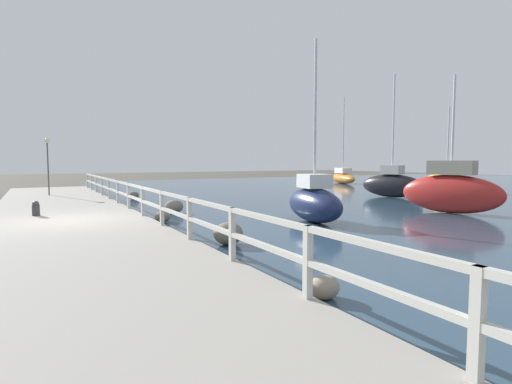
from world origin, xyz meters
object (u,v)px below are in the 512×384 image
Objects in this scene: dock_lamp at (47,151)px; sailboat_navy at (314,202)px; sailboat_orange at (343,177)px; sailboat_red at (451,191)px; sailboat_yellow at (447,181)px; mooring_bollard at (36,208)px; sailboat_black at (392,184)px.

sailboat_navy reaches higher than dock_lamp.
sailboat_red is at bearing -97.56° from sailboat_orange.
sailboat_red is (-9.85, -7.20, 0.14)m from sailboat_yellow.
sailboat_black is at bearing 2.77° from mooring_bollard.
sailboat_navy is at bearing -28.36° from mooring_bollard.
mooring_bollard is 0.08× the size of sailboat_navy.
sailboat_black reaches higher than sailboat_navy.
sailboat_red is at bearing -20.04° from mooring_bollard.
dock_lamp is (0.63, 8.92, 2.09)m from mooring_bollard.
dock_lamp is 0.57× the size of sailboat_red.
sailboat_red is (13.64, -14.13, -1.69)m from dock_lamp.
sailboat_navy is 6.13m from sailboat_red.
sailboat_orange is (0.72, 11.15, -0.14)m from sailboat_yellow.
sailboat_orange is 1.14× the size of sailboat_black.
sailboat_red is (-10.57, -18.34, 0.28)m from sailboat_orange.
sailboat_red is at bearing 3.57° from sailboat_navy.
mooring_bollard is 17.73m from sailboat_black.
sailboat_red is at bearing -46.00° from dock_lamp.
sailboat_black is (-7.14, -12.28, 0.16)m from sailboat_orange.
sailboat_navy is 17.16m from sailboat_yellow.
sailboat_red reaches higher than mooring_bollard.
sailboat_navy is 0.77× the size of sailboat_orange.
sailboat_orange reaches higher than dock_lamp.
sailboat_orange is (16.64, 17.57, -0.07)m from sailboat_navy.
sailboat_yellow is at bearing -2.14° from sailboat_black.
sailboat_yellow is at bearing 22.03° from sailboat_red.
sailboat_orange is (24.84, 13.14, 0.13)m from mooring_bollard.
sailboat_black reaches higher than mooring_bollard.
sailboat_red is (6.07, -0.78, 0.21)m from sailboat_navy.
mooring_bollard is at bearing 162.51° from sailboat_navy.
dock_lamp is 24.56m from sailboat_yellow.
mooring_bollard is at bearing -129.75° from sailboat_orange.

